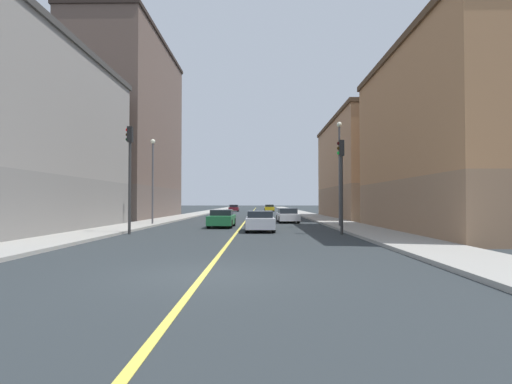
% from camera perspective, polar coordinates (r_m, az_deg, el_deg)
% --- Properties ---
extents(ground_plane, '(400.00, 400.00, 0.00)m').
position_cam_1_polar(ground_plane, '(10.49, -7.43, -11.64)').
color(ground_plane, '#2A3033').
rests_on(ground_plane, ground).
extents(sidewalk_left, '(3.08, 168.00, 0.15)m').
position_cam_1_polar(sidewalk_left, '(59.62, 7.00, -3.13)').
color(sidewalk_left, '#9E9B93').
rests_on(sidewalk_left, ground).
extents(sidewalk_right, '(3.08, 168.00, 0.15)m').
position_cam_1_polar(sidewalk_right, '(60.00, -8.49, -3.12)').
color(sidewalk_right, '#9E9B93').
rests_on(sidewalk_right, ground).
extents(lane_center_stripe, '(0.16, 154.00, 0.01)m').
position_cam_1_polar(lane_center_stripe, '(59.27, -0.77, -3.22)').
color(lane_center_stripe, '#E5D14C').
rests_on(lane_center_stripe, ground).
extents(building_left_near, '(8.30, 17.15, 11.35)m').
position_cam_1_polar(building_left_near, '(27.47, 27.07, 6.73)').
color(building_left_near, '#8F6B4F').
rests_on(building_left_near, ground).
extents(building_left_mid, '(8.30, 20.53, 11.28)m').
position_cam_1_polar(building_left_mid, '(47.70, 15.40, 3.18)').
color(building_left_mid, '#8F6B4F').
rests_on(building_left_mid, ground).
extents(building_right_corner, '(8.30, 18.55, 11.64)m').
position_cam_1_polar(building_right_corner, '(28.80, -31.08, 6.70)').
color(building_right_corner, slate).
rests_on(building_right_corner, ground).
extents(building_right_midblock, '(8.30, 20.32, 20.24)m').
position_cam_1_polar(building_right_midblock, '(48.73, -17.55, 8.41)').
color(building_right_midblock, brown).
rests_on(building_right_midblock, ground).
extents(traffic_light_left_near, '(0.40, 0.32, 5.42)m').
position_cam_1_polar(traffic_light_left_near, '(23.50, 12.04, 2.71)').
color(traffic_light_left_near, '#2D2D2D').
rests_on(traffic_light_left_near, ground).
extents(traffic_light_right_near, '(0.40, 0.32, 6.23)m').
position_cam_1_polar(traffic_light_right_near, '(24.29, -17.56, 3.72)').
color(traffic_light_right_near, '#2D2D2D').
rests_on(traffic_light_right_near, ground).
extents(street_lamp_left_near, '(0.36, 0.36, 7.45)m').
position_cam_1_polar(street_lamp_left_near, '(29.29, 11.81, 4.05)').
color(street_lamp_left_near, '#4C4C51').
rests_on(street_lamp_left_near, ground).
extents(street_lamp_right_near, '(0.36, 0.36, 6.71)m').
position_cam_1_polar(street_lamp_right_near, '(32.82, -14.49, 2.79)').
color(street_lamp_right_near, '#4C4C51').
rests_on(street_lamp_right_near, ground).
extents(car_white, '(1.94, 4.55, 1.29)m').
position_cam_1_polar(car_white, '(36.32, 4.53, -3.35)').
color(car_white, white).
rests_on(car_white, ground).
extents(car_green, '(1.83, 4.35, 1.29)m').
position_cam_1_polar(car_green, '(29.53, -4.88, -3.79)').
color(car_green, '#1E6B38').
rests_on(car_green, ground).
extents(car_silver, '(1.87, 4.12, 1.29)m').
position_cam_1_polar(car_silver, '(25.37, 0.56, -4.20)').
color(car_silver, silver).
rests_on(car_silver, ground).
extents(car_maroon, '(1.87, 3.93, 1.32)m').
position_cam_1_polar(car_maroon, '(76.94, -3.17, -2.33)').
color(car_maroon, maroon).
rests_on(car_maroon, ground).
extents(car_yellow, '(1.95, 4.46, 1.34)m').
position_cam_1_polar(car_yellow, '(79.02, 1.91, -2.30)').
color(car_yellow, gold).
rests_on(car_yellow, ground).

